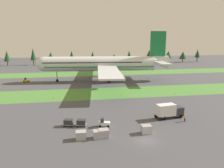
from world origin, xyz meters
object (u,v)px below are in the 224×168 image
at_px(cargo_dolly_lead, 81,122).
at_px(uld_container_0, 81,135).
at_px(ground_crew_marshaller, 185,118).
at_px(cargo_dolly_second, 68,122).
at_px(baggage_tug, 104,123).
at_px(catering_truck, 169,110).
at_px(uld_container_1, 98,134).
at_px(uld_container_3, 146,129).
at_px(pushback_tractor, 26,80).
at_px(airliner, 103,64).
at_px(taxiway_marker_1, 54,97).
at_px(uld_container_2, 104,133).
at_px(taxiway_marker_0, 175,93).

relative_size(cargo_dolly_lead, uld_container_0, 1.23).
bearing_deg(ground_crew_marshaller, cargo_dolly_second, 136.10).
relative_size(baggage_tug, ground_crew_marshaller, 1.62).
distance_m(cargo_dolly_second, catering_truck, 24.30).
bearing_deg(uld_container_1, uld_container_3, 3.49).
bearing_deg(pushback_tractor, cargo_dolly_second, 25.96).
height_order(airliner, uld_container_1, airliner).
bearing_deg(pushback_tractor, taxiway_marker_1, 32.30).
distance_m(baggage_tug, taxiway_marker_1, 29.37).
height_order(pushback_tractor, uld_container_2, pushback_tractor).
relative_size(cargo_dolly_lead, pushback_tractor, 0.91).
distance_m(airliner, pushback_tractor, 35.67).
relative_size(baggage_tug, pushback_tractor, 1.04).
relative_size(catering_truck, uld_container_1, 3.60).
relative_size(airliner, uld_container_0, 36.94).
bearing_deg(uld_container_0, taxiway_marker_1, 103.92).
bearing_deg(cargo_dolly_second, taxiway_marker_0, 133.86).
bearing_deg(taxiway_marker_0, uld_container_1, -135.56).
height_order(airliner, pushback_tractor, airliner).
bearing_deg(pushback_tractor, uld_container_0, 25.92).
height_order(uld_container_1, taxiway_marker_0, uld_container_1).
bearing_deg(cargo_dolly_lead, uld_container_0, 9.66).
bearing_deg(uld_container_3, cargo_dolly_second, 157.82).
xyz_separation_m(uld_container_0, taxiway_marker_1, (-7.86, 31.73, -0.48)).
relative_size(airliner, baggage_tug, 26.27).
relative_size(catering_truck, uld_container_0, 3.60).
height_order(cargo_dolly_lead, cargo_dolly_second, same).
distance_m(baggage_tug, taxiway_marker_0, 37.45).
bearing_deg(ground_crew_marshaller, uld_container_0, 152.04).
bearing_deg(ground_crew_marshaller, taxiway_marker_0, 29.33).
distance_m(pushback_tractor, taxiway_marker_0, 64.92).
xyz_separation_m(airliner, taxiway_marker_1, (-19.73, -26.41, -7.74)).
xyz_separation_m(cargo_dolly_lead, uld_container_3, (13.12, -5.90, -0.06)).
xyz_separation_m(baggage_tug, uld_container_3, (8.20, -4.87, 0.05)).
xyz_separation_m(airliner, baggage_tug, (-6.69, -52.73, -7.28)).
bearing_deg(uld_container_3, uld_container_1, -176.51).
xyz_separation_m(pushback_tractor, ground_crew_marshaller, (47.31, -56.31, 0.13)).
xyz_separation_m(airliner, cargo_dolly_second, (-14.45, -51.09, -7.17)).
height_order(uld_container_0, uld_container_2, uld_container_2).
height_order(catering_truck, taxiway_marker_1, catering_truck).
height_order(cargo_dolly_second, pushback_tractor, pushback_tractor).
bearing_deg(uld_container_0, uld_container_2, 1.45).
distance_m(catering_truck, uld_container_2, 19.00).
height_order(catering_truck, uld_container_1, catering_truck).
bearing_deg(uld_container_3, taxiway_marker_0, 55.09).
relative_size(baggage_tug, taxiway_marker_0, 4.08).
xyz_separation_m(ground_crew_marshaller, uld_container_3, (-11.05, -4.63, -0.08)).
bearing_deg(taxiway_marker_0, baggage_tug, -139.62).
distance_m(baggage_tug, pushback_tractor, 62.70).
distance_m(cargo_dolly_lead, uld_container_1, 7.22).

